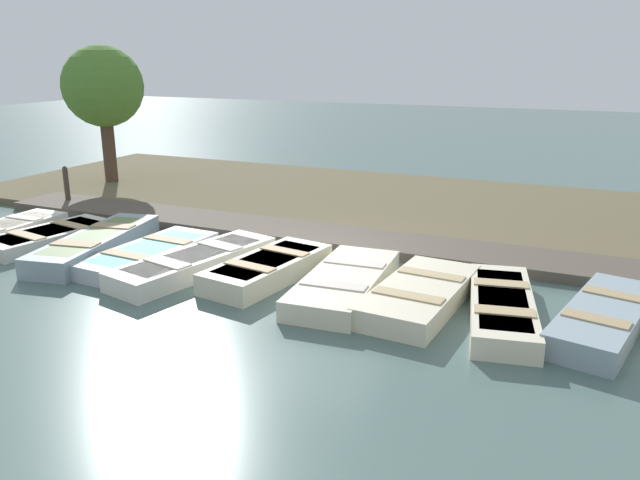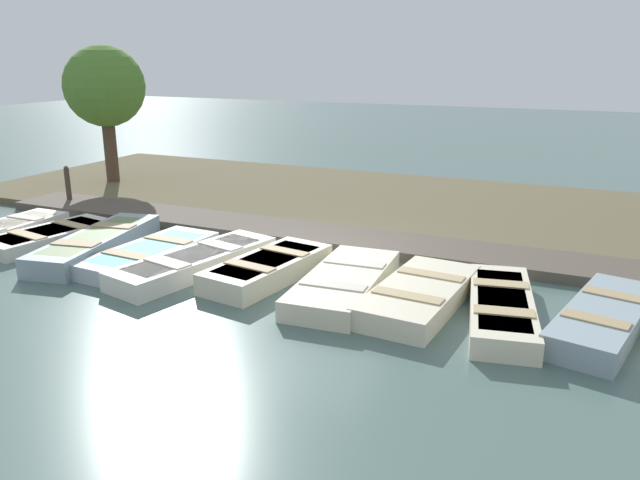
{
  "view_description": "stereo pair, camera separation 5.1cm",
  "coord_description": "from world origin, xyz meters",
  "px_view_note": "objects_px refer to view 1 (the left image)",
  "views": [
    {
      "loc": [
        10.74,
        4.85,
        3.99
      ],
      "look_at": [
        0.53,
        0.3,
        0.65
      ],
      "focal_mm": 35.0,
      "sensor_mm": 36.0,
      "label": 1
    },
    {
      "loc": [
        10.72,
        4.9,
        3.99
      ],
      "look_at": [
        0.53,
        0.3,
        0.65
      ],
      "focal_mm": 35.0,
      "sensor_mm": 36.0,
      "label": 2
    }
  ],
  "objects_px": {
    "rowboat_2": "(96,244)",
    "rowboat_7": "(420,295)",
    "rowboat_0": "(6,230)",
    "rowboat_9": "(604,318)",
    "rowboat_3": "(149,254)",
    "park_tree_far_left": "(103,88)",
    "rowboat_4": "(195,262)",
    "rowboat_8": "(502,307)",
    "mooring_post_near": "(67,187)",
    "rowboat_6": "(345,283)",
    "rowboat_5": "(268,268)",
    "rowboat_1": "(49,236)"
  },
  "relations": [
    {
      "from": "rowboat_8",
      "to": "park_tree_far_left",
      "type": "bearing_deg",
      "value": -124.22
    },
    {
      "from": "rowboat_0",
      "to": "rowboat_2",
      "type": "height_order",
      "value": "rowboat_2"
    },
    {
      "from": "rowboat_0",
      "to": "rowboat_4",
      "type": "bearing_deg",
      "value": 86.83
    },
    {
      "from": "rowboat_1",
      "to": "mooring_post_near",
      "type": "distance_m",
      "value": 3.54
    },
    {
      "from": "rowboat_3",
      "to": "rowboat_7",
      "type": "distance_m",
      "value": 5.54
    },
    {
      "from": "rowboat_2",
      "to": "rowboat_7",
      "type": "xyz_separation_m",
      "value": [
        0.0,
        6.9,
        -0.02
      ]
    },
    {
      "from": "rowboat_8",
      "to": "park_tree_far_left",
      "type": "distance_m",
      "value": 14.09
    },
    {
      "from": "rowboat_3",
      "to": "rowboat_2",
      "type": "bearing_deg",
      "value": -86.78
    },
    {
      "from": "rowboat_2",
      "to": "rowboat_7",
      "type": "relative_size",
      "value": 1.24
    },
    {
      "from": "rowboat_7",
      "to": "rowboat_8",
      "type": "relative_size",
      "value": 0.92
    },
    {
      "from": "rowboat_6",
      "to": "mooring_post_near",
      "type": "xyz_separation_m",
      "value": [
        -2.85,
        -9.22,
        0.38
      ]
    },
    {
      "from": "rowboat_3",
      "to": "rowboat_6",
      "type": "relative_size",
      "value": 0.96
    },
    {
      "from": "rowboat_5",
      "to": "rowboat_9",
      "type": "relative_size",
      "value": 0.9
    },
    {
      "from": "rowboat_1",
      "to": "rowboat_9",
      "type": "distance_m",
      "value": 11.15
    },
    {
      "from": "rowboat_2",
      "to": "rowboat_6",
      "type": "xyz_separation_m",
      "value": [
        -0.03,
        5.56,
        -0.03
      ]
    },
    {
      "from": "mooring_post_near",
      "to": "park_tree_far_left",
      "type": "xyz_separation_m",
      "value": [
        -2.6,
        -0.8,
        2.45
      ]
    },
    {
      "from": "rowboat_4",
      "to": "rowboat_8",
      "type": "distance_m",
      "value": 5.66
    },
    {
      "from": "rowboat_1",
      "to": "rowboat_6",
      "type": "relative_size",
      "value": 0.9
    },
    {
      "from": "rowboat_0",
      "to": "park_tree_far_left",
      "type": "height_order",
      "value": "park_tree_far_left"
    },
    {
      "from": "park_tree_far_left",
      "to": "rowboat_3",
      "type": "bearing_deg",
      "value": 46.76
    },
    {
      "from": "rowboat_9",
      "to": "rowboat_3",
      "type": "bearing_deg",
      "value": -76.23
    },
    {
      "from": "rowboat_4",
      "to": "rowboat_9",
      "type": "height_order",
      "value": "rowboat_9"
    },
    {
      "from": "rowboat_9",
      "to": "park_tree_far_left",
      "type": "bearing_deg",
      "value": -98.1
    },
    {
      "from": "rowboat_1",
      "to": "rowboat_8",
      "type": "xyz_separation_m",
      "value": [
        0.11,
        9.68,
        0.02
      ]
    },
    {
      "from": "rowboat_8",
      "to": "rowboat_9",
      "type": "relative_size",
      "value": 1.02
    },
    {
      "from": "rowboat_5",
      "to": "park_tree_far_left",
      "type": "distance_m",
      "value": 10.42
    },
    {
      "from": "rowboat_0",
      "to": "rowboat_2",
      "type": "relative_size",
      "value": 0.73
    },
    {
      "from": "mooring_post_near",
      "to": "park_tree_far_left",
      "type": "relative_size",
      "value": 0.26
    },
    {
      "from": "rowboat_9",
      "to": "park_tree_far_left",
      "type": "relative_size",
      "value": 0.75
    },
    {
      "from": "rowboat_3",
      "to": "rowboat_8",
      "type": "distance_m",
      "value": 6.85
    },
    {
      "from": "rowboat_4",
      "to": "park_tree_far_left",
      "type": "distance_m",
      "value": 9.41
    },
    {
      "from": "rowboat_1",
      "to": "rowboat_5",
      "type": "relative_size",
      "value": 1.01
    },
    {
      "from": "rowboat_0",
      "to": "rowboat_7",
      "type": "xyz_separation_m",
      "value": [
        0.14,
        9.67,
        0.03
      ]
    },
    {
      "from": "rowboat_1",
      "to": "rowboat_2",
      "type": "height_order",
      "value": "rowboat_2"
    },
    {
      "from": "rowboat_7",
      "to": "mooring_post_near",
      "type": "distance_m",
      "value": 10.96
    },
    {
      "from": "rowboat_3",
      "to": "rowboat_4",
      "type": "relative_size",
      "value": 0.86
    },
    {
      "from": "rowboat_0",
      "to": "rowboat_9",
      "type": "height_order",
      "value": "rowboat_9"
    },
    {
      "from": "rowboat_0",
      "to": "mooring_post_near",
      "type": "height_order",
      "value": "mooring_post_near"
    },
    {
      "from": "rowboat_6",
      "to": "rowboat_8",
      "type": "height_order",
      "value": "rowboat_6"
    },
    {
      "from": "rowboat_2",
      "to": "rowboat_3",
      "type": "bearing_deg",
      "value": 78.89
    },
    {
      "from": "rowboat_0",
      "to": "rowboat_1",
      "type": "xyz_separation_m",
      "value": [
        -0.0,
        1.31,
        -0.0
      ]
    },
    {
      "from": "rowboat_0",
      "to": "rowboat_9",
      "type": "distance_m",
      "value": 12.46
    },
    {
      "from": "rowboat_4",
      "to": "rowboat_8",
      "type": "bearing_deg",
      "value": 104.19
    },
    {
      "from": "rowboat_8",
      "to": "rowboat_2",
      "type": "bearing_deg",
      "value": -100.76
    },
    {
      "from": "rowboat_8",
      "to": "rowboat_3",
      "type": "bearing_deg",
      "value": -100.64
    },
    {
      "from": "rowboat_8",
      "to": "rowboat_9",
      "type": "distance_m",
      "value": 1.48
    },
    {
      "from": "rowboat_8",
      "to": "rowboat_9",
      "type": "bearing_deg",
      "value": 85.32
    },
    {
      "from": "park_tree_far_left",
      "to": "rowboat_9",
      "type": "bearing_deg",
      "value": 69.54
    },
    {
      "from": "rowboat_1",
      "to": "mooring_post_near",
      "type": "bearing_deg",
      "value": -131.21
    },
    {
      "from": "rowboat_0",
      "to": "park_tree_far_left",
      "type": "xyz_separation_m",
      "value": [
        -5.34,
        -1.7,
        2.85
      ]
    }
  ]
}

